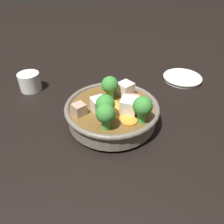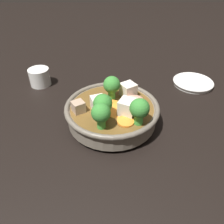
{
  "view_description": "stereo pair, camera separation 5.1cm",
  "coord_description": "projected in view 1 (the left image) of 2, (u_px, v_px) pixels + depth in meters",
  "views": [
    {
      "loc": [
        -0.06,
        -0.4,
        0.34
      ],
      "look_at": [
        0.0,
        0.0,
        0.03
      ],
      "focal_mm": 35.0,
      "sensor_mm": 36.0,
      "label": 1
    },
    {
      "loc": [
        -0.01,
        -0.41,
        0.34
      ],
      "look_at": [
        0.0,
        0.0,
        0.03
      ],
      "focal_mm": 35.0,
      "sensor_mm": 36.0,
      "label": 2
    }
  ],
  "objects": [
    {
      "name": "side_saucer",
      "position": [
        182.0,
        78.0,
        0.7
      ],
      "size": [
        0.12,
        0.12,
        0.01
      ],
      "color": "white",
      "rests_on": "ground_plane"
    },
    {
      "name": "tea_cup",
      "position": [
        30.0,
        82.0,
        0.64
      ],
      "size": [
        0.06,
        0.06,
        0.05
      ],
      "color": "white",
      "rests_on": "ground_plane"
    },
    {
      "name": "stirfry_bowl",
      "position": [
        113.0,
        111.0,
        0.51
      ],
      "size": [
        0.22,
        0.22,
        0.11
      ],
      "color": "slate",
      "rests_on": "ground_plane"
    },
    {
      "name": "ground_plane",
      "position": [
        112.0,
        123.0,
        0.53
      ],
      "size": [
        3.0,
        3.0,
        0.0
      ],
      "primitive_type": "plane",
      "color": "black"
    }
  ]
}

